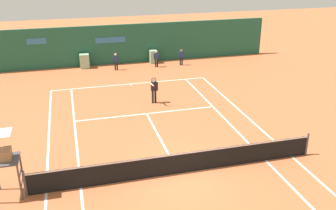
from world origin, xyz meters
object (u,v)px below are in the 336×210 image
(tennis_ball_near_service_line, at_px, (143,89))
(ball_kid_left_post, at_px, (116,60))
(umpire_chair, at_px, (4,156))
(player_on_baseline, at_px, (154,88))
(ball_kid_right_post, at_px, (181,56))
(tennis_ball_mid_court, at_px, (138,111))
(ball_kid_centre_post, at_px, (156,58))

(tennis_ball_near_service_line, bearing_deg, ball_kid_left_post, 102.45)
(umpire_chair, relative_size, player_on_baseline, 1.45)
(umpire_chair, height_order, ball_kid_right_post, umpire_chair)
(player_on_baseline, bearing_deg, tennis_ball_mid_court, 33.85)
(umpire_chair, distance_m, ball_kid_centre_post, 17.63)
(ball_kid_centre_post, xyz_separation_m, tennis_ball_near_service_line, (-2.10, -4.90, -0.73))
(ball_kid_right_post, bearing_deg, tennis_ball_near_service_line, 48.84)
(tennis_ball_mid_court, bearing_deg, umpire_chair, -133.51)
(ball_kid_left_post, bearing_deg, ball_kid_right_post, -173.70)
(umpire_chair, bearing_deg, ball_kid_right_post, 142.87)
(ball_kid_right_post, distance_m, ball_kid_left_post, 5.23)
(player_on_baseline, relative_size, ball_kid_centre_post, 1.35)
(tennis_ball_mid_court, bearing_deg, ball_kid_right_post, 58.64)
(ball_kid_centre_post, relative_size, tennis_ball_mid_court, 19.58)
(ball_kid_right_post, height_order, ball_kid_left_post, ball_kid_left_post)
(ball_kid_right_post, relative_size, ball_kid_left_post, 0.97)
(ball_kid_right_post, height_order, ball_kid_centre_post, ball_kid_centre_post)
(ball_kid_right_post, relative_size, ball_kid_centre_post, 0.96)
(ball_kid_right_post, xyz_separation_m, ball_kid_centre_post, (-2.04, 0.00, 0.03))
(ball_kid_right_post, bearing_deg, ball_kid_left_post, -0.93)
(ball_kid_right_post, xyz_separation_m, tennis_ball_mid_court, (-5.15, -8.45, -0.71))
(ball_kid_right_post, relative_size, tennis_ball_mid_court, 18.89)
(ball_kid_left_post, bearing_deg, player_on_baseline, 106.23)
(ball_kid_centre_post, bearing_deg, ball_kid_left_post, -9.69)
(tennis_ball_mid_court, bearing_deg, player_on_baseline, 42.66)
(ball_kid_centre_post, relative_size, ball_kid_left_post, 1.01)
(ball_kid_right_post, xyz_separation_m, ball_kid_left_post, (-5.23, 0.00, 0.02))
(ball_kid_right_post, height_order, tennis_ball_near_service_line, ball_kid_right_post)
(tennis_ball_mid_court, bearing_deg, ball_kid_left_post, 90.51)
(ball_kid_centre_post, height_order, ball_kid_left_post, ball_kid_centre_post)
(umpire_chair, height_order, tennis_ball_mid_court, umpire_chair)
(ball_kid_left_post, xyz_separation_m, tennis_ball_mid_court, (0.07, -8.45, -0.73))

